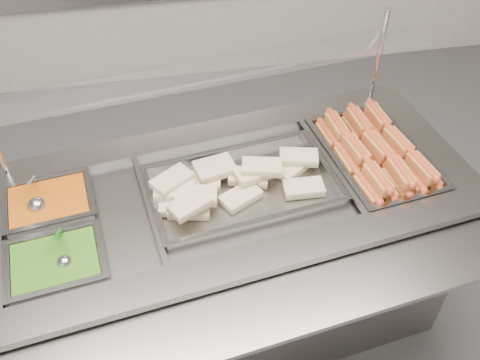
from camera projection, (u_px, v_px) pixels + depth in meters
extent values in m
cube|color=slate|center=(229.00, 263.00, 2.13)|extent=(1.72, 0.91, 0.79)
cube|color=gray|center=(260.00, 260.00, 1.62)|extent=(1.72, 0.36, 0.03)
cube|color=gray|center=(202.00, 135.00, 2.06)|extent=(1.72, 0.36, 0.03)
cube|color=gray|center=(428.00, 142.00, 2.03)|extent=(0.19, 0.53, 0.03)
cube|color=black|center=(228.00, 210.00, 1.92)|extent=(1.54, 0.72, 0.02)
cube|color=gray|center=(331.00, 163.00, 1.93)|extent=(0.09, 0.52, 0.01)
cube|color=gray|center=(149.00, 206.00, 1.77)|extent=(0.09, 0.52, 0.01)
cube|color=gray|center=(277.00, 306.00, 1.54)|extent=(1.66, 0.46, 0.02)
cylinder|color=slate|center=(15.00, 352.00, 1.47)|extent=(0.06, 0.24, 0.02)
cylinder|color=slate|center=(466.00, 224.00, 1.81)|extent=(0.06, 0.24, 0.02)
cylinder|color=silver|center=(378.00, 57.00, 2.06)|extent=(0.02, 0.02, 0.40)
cube|color=silver|center=(208.00, 72.00, 1.72)|extent=(1.53, 0.48, 0.08)
cube|color=#B5560A|center=(51.00, 208.00, 1.81)|extent=(0.28, 0.24, 0.08)
cube|color=#195B0E|center=(57.00, 267.00, 1.63)|extent=(0.28, 0.24, 0.08)
cube|color=#A05721|center=(367.00, 192.00, 1.84)|extent=(0.07, 0.14, 0.05)
cylinder|color=#B73120|center=(368.00, 187.00, 1.83)|extent=(0.05, 0.15, 0.03)
cube|color=#A05721|center=(346.00, 162.00, 1.95)|extent=(0.06, 0.14, 0.05)
cylinder|color=#B73120|center=(347.00, 158.00, 1.94)|extent=(0.04, 0.15, 0.03)
cube|color=#A05721|center=(327.00, 137.00, 2.06)|extent=(0.06, 0.14, 0.05)
cylinder|color=#B73120|center=(328.00, 132.00, 2.05)|extent=(0.05, 0.15, 0.03)
cube|color=#A05721|center=(382.00, 188.00, 1.86)|extent=(0.06, 0.14, 0.05)
cylinder|color=#B73120|center=(383.00, 184.00, 1.84)|extent=(0.05, 0.15, 0.03)
cube|color=#A05721|center=(360.00, 159.00, 1.97)|extent=(0.07, 0.14, 0.05)
cylinder|color=#B73120|center=(361.00, 155.00, 1.95)|extent=(0.05, 0.15, 0.03)
cube|color=#A05721|center=(341.00, 133.00, 2.08)|extent=(0.07, 0.14, 0.05)
cylinder|color=#B73120|center=(341.00, 129.00, 2.06)|extent=(0.05, 0.15, 0.03)
cube|color=#A05721|center=(397.00, 184.00, 1.87)|extent=(0.07, 0.14, 0.05)
cylinder|color=#B73120|center=(398.00, 180.00, 1.86)|extent=(0.05, 0.15, 0.03)
cube|color=#A05721|center=(374.00, 156.00, 1.98)|extent=(0.07, 0.14, 0.05)
cylinder|color=#B73120|center=(375.00, 152.00, 1.97)|extent=(0.05, 0.15, 0.03)
cube|color=#A05721|center=(354.00, 130.00, 2.09)|extent=(0.06, 0.14, 0.05)
cylinder|color=#B73120|center=(355.00, 126.00, 2.08)|extent=(0.05, 0.15, 0.03)
cube|color=#A05721|center=(411.00, 180.00, 1.88)|extent=(0.06, 0.14, 0.05)
cylinder|color=#B73120|center=(412.00, 176.00, 1.87)|extent=(0.05, 0.15, 0.03)
cube|color=#A05721|center=(388.00, 152.00, 1.99)|extent=(0.07, 0.14, 0.05)
cylinder|color=#B73120|center=(389.00, 148.00, 1.98)|extent=(0.05, 0.15, 0.03)
cube|color=#A05721|center=(367.00, 127.00, 2.10)|extent=(0.07, 0.14, 0.05)
cylinder|color=#B73120|center=(368.00, 123.00, 2.09)|extent=(0.05, 0.15, 0.03)
cube|color=#A05721|center=(425.00, 177.00, 1.90)|extent=(0.07, 0.14, 0.05)
cylinder|color=#B73120|center=(426.00, 173.00, 1.88)|extent=(0.05, 0.15, 0.03)
cube|color=#A05721|center=(378.00, 180.00, 1.82)|extent=(0.07, 0.14, 0.05)
cylinder|color=#B73120|center=(379.00, 176.00, 1.80)|extent=(0.05, 0.15, 0.03)
cube|color=#A05721|center=(356.00, 150.00, 1.93)|extent=(0.07, 0.14, 0.05)
cylinder|color=#B73120|center=(356.00, 146.00, 1.92)|extent=(0.05, 0.15, 0.03)
cube|color=#A05721|center=(337.00, 127.00, 2.03)|extent=(0.06, 0.14, 0.05)
cylinder|color=#B73120|center=(337.00, 123.00, 2.01)|extent=(0.04, 0.15, 0.03)
cube|color=#A05721|center=(401.00, 174.00, 1.84)|extent=(0.06, 0.14, 0.05)
cylinder|color=#B73120|center=(402.00, 170.00, 1.82)|extent=(0.04, 0.15, 0.03)
cube|color=#A05721|center=(377.00, 147.00, 1.94)|extent=(0.07, 0.14, 0.05)
cylinder|color=#B73120|center=(378.00, 143.00, 1.93)|extent=(0.06, 0.15, 0.03)
cube|color=#A05721|center=(358.00, 122.00, 2.05)|extent=(0.06, 0.14, 0.05)
cylinder|color=#B73120|center=(359.00, 118.00, 2.04)|extent=(0.04, 0.15, 0.03)
cube|color=#A05721|center=(422.00, 169.00, 1.86)|extent=(0.07, 0.14, 0.05)
cylinder|color=#B73120|center=(423.00, 165.00, 1.84)|extent=(0.05, 0.15, 0.03)
cube|color=#A05721|center=(398.00, 143.00, 1.96)|extent=(0.07, 0.14, 0.05)
cylinder|color=#B73120|center=(399.00, 138.00, 1.95)|extent=(0.06, 0.15, 0.03)
cube|color=#A05721|center=(377.00, 117.00, 2.07)|extent=(0.06, 0.14, 0.05)
cylinder|color=#B73120|center=(378.00, 113.00, 2.06)|extent=(0.04, 0.15, 0.03)
cube|color=#D0B88B|center=(181.00, 207.00, 1.78)|extent=(0.15, 0.11, 0.03)
cube|color=#D0B88B|center=(201.00, 181.00, 1.87)|extent=(0.15, 0.10, 0.03)
cube|color=#D0B88B|center=(292.00, 167.00, 1.92)|extent=(0.16, 0.14, 0.03)
cube|color=#D0B88B|center=(189.00, 209.00, 1.77)|extent=(0.15, 0.10, 0.03)
cube|color=#D0B88B|center=(241.00, 197.00, 1.81)|extent=(0.16, 0.13, 0.03)
cube|color=#D0B88B|center=(249.00, 177.00, 1.88)|extent=(0.15, 0.12, 0.03)
cube|color=#D0B88B|center=(172.00, 196.00, 1.82)|extent=(0.16, 0.14, 0.03)
cube|color=#D0B88B|center=(304.00, 188.00, 1.84)|extent=(0.14, 0.08, 0.03)
cube|color=#D0B88B|center=(175.00, 191.00, 1.79)|extent=(0.15, 0.09, 0.03)
cube|color=#D0B88B|center=(214.00, 166.00, 1.89)|extent=(0.15, 0.10, 0.03)
cube|color=#D0B88B|center=(216.00, 170.00, 1.87)|extent=(0.15, 0.11, 0.03)
cube|color=#D0B88B|center=(196.00, 196.00, 1.77)|extent=(0.15, 0.10, 0.03)
cube|color=#D0B88B|center=(299.00, 157.00, 1.92)|extent=(0.15, 0.11, 0.03)
cube|color=#D0B88B|center=(255.00, 173.00, 1.85)|extent=(0.15, 0.11, 0.03)
cube|color=#D0B88B|center=(190.00, 205.00, 1.71)|extent=(0.16, 0.14, 0.03)
cube|color=#D0B88B|center=(262.00, 167.00, 1.84)|extent=(0.15, 0.11, 0.03)
cube|color=#D0B88B|center=(172.00, 180.00, 1.80)|extent=(0.16, 0.14, 0.03)
sphere|color=#B0B1B5|center=(37.00, 206.00, 1.77)|extent=(0.06, 0.06, 0.06)
cylinder|color=#B0B1B5|center=(31.00, 180.00, 1.78)|extent=(0.03, 0.14, 0.10)
sphere|color=#B0B1B5|center=(65.00, 263.00, 1.60)|extent=(0.05, 0.05, 0.05)
cylinder|color=#12691B|center=(58.00, 233.00, 1.62)|extent=(0.03, 0.12, 0.10)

